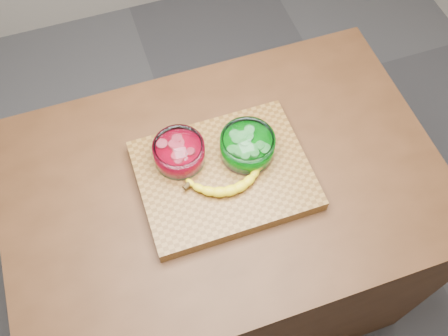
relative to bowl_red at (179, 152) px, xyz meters
name	(u,v)px	position (x,y,z in m)	size (l,w,h in m)	color
ground	(224,280)	(0.10, -0.08, -0.97)	(3.50, 3.50, 0.00)	#515155
counter	(224,241)	(0.10, -0.08, -0.52)	(1.20, 0.80, 0.90)	#482915
cutting_board	(224,175)	(0.10, -0.08, -0.05)	(0.45, 0.35, 0.04)	brown
bowl_red	(179,152)	(0.00, 0.00, 0.00)	(0.14, 0.14, 0.06)	white
bowl_green	(247,146)	(0.18, -0.04, 0.00)	(0.15, 0.15, 0.07)	white
banana	(228,181)	(0.10, -0.12, -0.02)	(0.24, 0.11, 0.03)	yellow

